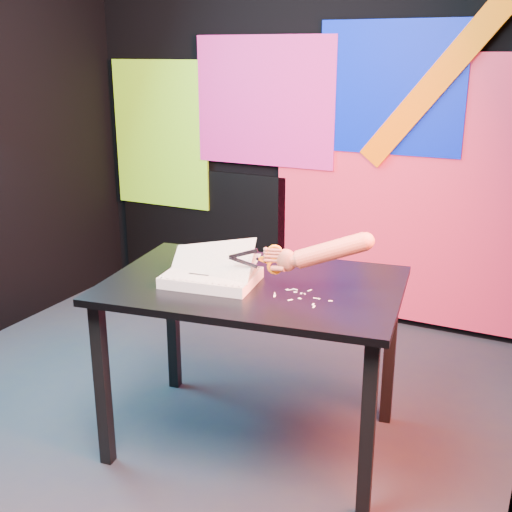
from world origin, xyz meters
The scene contains 7 objects.
room centered at (0.00, 0.00, 1.35)m, with size 3.01×3.01×2.71m.
backdrop centered at (0.06, 1.46, 0.96)m, with size 2.88×0.05×2.08m.
work_table centered at (0.43, -0.06, 0.66)m, with size 1.30×0.97×0.75m.
printout_stack centered at (0.28, -0.15, 0.77)m, with size 0.41×0.32×0.19m.
scissors centered at (0.53, -0.11, 0.88)m, with size 0.21×0.07×0.12m.
hand_forearm centered at (0.73, -0.06, 0.92)m, with size 0.40×0.16×0.17m.
paper_clippings centered at (0.66, -0.12, 0.75)m, with size 0.24×0.17×0.00m.
Camera 1 is at (1.54, -2.27, 1.66)m, focal length 45.00 mm.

